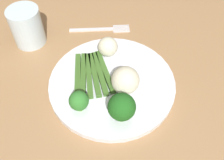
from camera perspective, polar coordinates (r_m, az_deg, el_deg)
name	(u,v)px	position (r m, az deg, el deg)	size (l,w,h in m)	color
dining_table	(108,112)	(0.66, -0.80, -7.14)	(1.22, 1.03, 0.73)	#9E754C
plate	(112,83)	(0.58, 0.00, -0.76)	(0.28, 0.28, 0.01)	white
asparagus_bundle	(92,74)	(0.59, -4.53, 1.34)	(0.14, 0.12, 0.01)	#3D6626
broccoli_outer_edge	(122,107)	(0.49, 2.16, -6.06)	(0.06, 0.06, 0.07)	#4C7F2B
broccoli_back	(79,101)	(0.52, -7.35, -4.62)	(0.04, 0.04, 0.05)	#609E3D
cauliflower_near_fork	(108,47)	(0.62, -0.93, 7.37)	(0.05, 0.05, 0.05)	beige
cauliflower_front	(125,81)	(0.54, 2.95, -0.19)	(0.06, 0.06, 0.06)	beige
fork	(101,29)	(0.72, -2.55, 11.15)	(0.06, 0.16, 0.00)	silver
water_glass	(27,27)	(0.69, -18.34, 11.16)	(0.08, 0.08, 0.10)	silver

